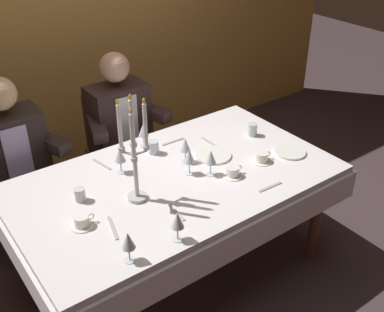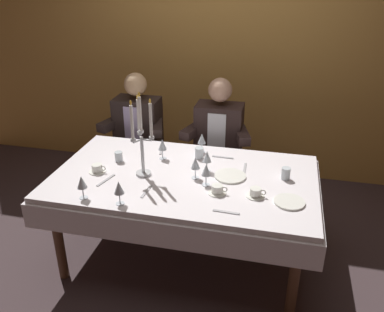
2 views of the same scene
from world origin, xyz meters
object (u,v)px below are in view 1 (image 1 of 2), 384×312
object	(u,v)px
wine_glass_0	(177,221)
water_tumbler_0	(153,147)
wine_glass_2	(143,131)
wine_glass_3	(128,241)
candelabra	(134,154)
water_tumbler_1	(80,195)
coffee_cup_2	(233,172)
seated_diner_1	(119,119)
dinner_plate_0	(213,155)
wine_glass_4	(211,158)
coffee_cup_1	(262,158)
dining_table	(175,193)
seated_diner_0	(12,151)
water_tumbler_2	(252,130)
wine_glass_6	(185,146)
dinner_plate_1	(290,152)
coffee_cup_0	(82,222)
wine_glass_1	(189,157)
wine_glass_5	(120,156)

from	to	relation	value
wine_glass_0	water_tumbler_0	xyz separation A→B (m)	(0.35, 0.78, -0.07)
wine_glass_2	wine_glass_0	bearing A→B (deg)	-111.36
wine_glass_3	candelabra	bearing A→B (deg)	55.29
water_tumbler_1	coffee_cup_2	world-z (taller)	water_tumbler_1
wine_glass_0	seated_diner_1	world-z (taller)	seated_diner_1
dinner_plate_0	wine_glass_4	world-z (taller)	wine_glass_4
wine_glass_0	coffee_cup_1	size ratio (longest dim) A/B	1.24
dining_table	seated_diner_0	xyz separation A→B (m)	(-0.68, 0.89, 0.11)
water_tumbler_2	coffee_cup_1	bearing A→B (deg)	-122.65
wine_glass_6	water_tumbler_1	xyz separation A→B (m)	(-0.70, 0.01, -0.08)
dinner_plate_1	coffee_cup_0	xyz separation A→B (m)	(-1.39, 0.11, 0.02)
wine_glass_3	wine_glass_4	xyz separation A→B (m)	(0.75, 0.35, 0.00)
water_tumbler_0	water_tumbler_1	size ratio (longest dim) A/B	1.12
candelabra	wine_glass_1	bearing A→B (deg)	5.53
wine_glass_5	wine_glass_6	bearing A→B (deg)	-18.85
wine_glass_2	coffee_cup_1	distance (m)	0.78
water_tumbler_0	coffee_cup_1	xyz separation A→B (m)	(0.49, -0.49, -0.02)
dinner_plate_0	water_tumbler_2	distance (m)	0.40
wine_glass_2	dinner_plate_1	bearing A→B (deg)	-41.39
coffee_cup_1	seated_diner_0	world-z (taller)	seated_diner_0
wine_glass_5	water_tumbler_1	world-z (taller)	wine_glass_5
candelabra	wine_glass_4	distance (m)	0.50
wine_glass_0	wine_glass_6	bearing A→B (deg)	51.51
wine_glass_1	water_tumbler_2	distance (m)	0.65
wine_glass_3	water_tumbler_0	bearing A→B (deg)	51.32
dining_table	wine_glass_2	world-z (taller)	wine_glass_2
candelabra	seated_diner_1	xyz separation A→B (m)	(0.40, 0.94, -0.29)
water_tumbler_0	coffee_cup_2	world-z (taller)	water_tumbler_0
wine_glass_2	wine_glass_3	world-z (taller)	same
dinner_plate_0	coffee_cup_0	world-z (taller)	coffee_cup_0
dinner_plate_1	wine_glass_3	distance (m)	1.35
dining_table	water_tumbler_1	size ratio (longest dim) A/B	24.94
candelabra	seated_diner_1	size ratio (longest dim) A/B	0.50
wine_glass_3	wine_glass_4	size ratio (longest dim) A/B	1.00
seated_diner_1	water_tumbler_1	bearing A→B (deg)	-130.22
water_tumbler_0	water_tumbler_2	world-z (taller)	same
wine_glass_3	water_tumbler_1	bearing A→B (deg)	88.40
seated_diner_1	seated_diner_0	bearing A→B (deg)	180.00
candelabra	coffee_cup_2	distance (m)	0.64
dining_table	candelabra	world-z (taller)	candelabra
dinner_plate_0	coffee_cup_1	xyz separation A→B (m)	(0.20, -0.23, 0.02)
water_tumbler_1	coffee_cup_1	xyz separation A→B (m)	(1.08, -0.29, -0.01)
dinner_plate_1	wine_glass_1	size ratio (longest dim) A/B	1.22
coffee_cup_2	coffee_cup_1	bearing A→B (deg)	4.26
wine_glass_4	water_tumbler_2	world-z (taller)	wine_glass_4
dining_table	dinner_plate_1	bearing A→B (deg)	-15.45
wine_glass_3	water_tumbler_1	xyz separation A→B (m)	(0.02, 0.57, -0.08)
wine_glass_3	dining_table	bearing A→B (deg)	38.86
dining_table	dinner_plate_1	size ratio (longest dim) A/B	9.67
candelabra	seated_diner_1	bearing A→B (deg)	67.27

